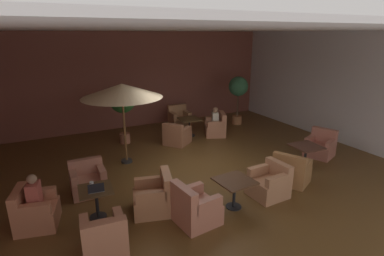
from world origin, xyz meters
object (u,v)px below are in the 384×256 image
at_px(potted_tree_mid_left, 123,103).
at_px(patron_by_window, 34,193).
at_px(armchair_front_right_south, 179,120).
at_px(patio_umbrella_tall_red, 122,91).
at_px(iced_drink_cup, 92,184).
at_px(cafe_table_front_right, 189,123).
at_px(cafe_table_mid_center, 306,150).
at_px(armchair_rear_right_north, 269,184).
at_px(armchair_front_left_south, 155,198).
at_px(cafe_table_rear_right, 235,185).
at_px(open_laptop, 96,189).
at_px(armchair_front_left_east, 104,238).
at_px(armchair_front_right_north, 177,136).
at_px(armchair_front_left_west, 88,181).
at_px(armchair_mid_center_east, 291,172).
at_px(armchair_rear_right_east, 195,208).
at_px(armchair_front_left_north, 35,212).
at_px(cafe_table_front_left, 96,195).
at_px(armchair_mid_center_north, 320,147).
at_px(patron_blue_shirt, 215,117).
at_px(armchair_front_right_east, 216,127).
at_px(potted_tree_left_corner, 238,90).

height_order(potted_tree_mid_left, patron_by_window, potted_tree_mid_left).
height_order(armchair_front_right_south, patio_umbrella_tall_red, patio_umbrella_tall_red).
relative_size(potted_tree_mid_left, iced_drink_cup, 17.76).
height_order(cafe_table_front_right, cafe_table_mid_center, same).
bearing_deg(potted_tree_mid_left, armchair_rear_right_north, -68.10).
height_order(armchair_front_left_south, iced_drink_cup, armchair_front_left_south).
distance_m(cafe_table_rear_right, open_laptop, 2.88).
relative_size(armchair_front_left_south, patio_umbrella_tall_red, 0.42).
relative_size(armchair_front_left_east, patio_umbrella_tall_red, 0.35).
bearing_deg(armchair_front_right_south, armchair_front_right_north, -117.52).
height_order(armchair_front_left_west, armchair_front_right_north, armchair_front_right_north).
xyz_separation_m(armchair_mid_center_east, cafe_table_rear_right, (-1.95, -0.29, 0.22)).
relative_size(armchair_rear_right_east, open_laptop, 2.65).
relative_size(armchair_front_left_north, iced_drink_cup, 8.39).
height_order(cafe_table_rear_right, armchair_rear_right_east, armchair_rear_right_east).
bearing_deg(cafe_table_front_left, armchair_mid_center_north, 2.27).
xyz_separation_m(cafe_table_front_right, patron_blue_shirt, (0.88, -0.38, 0.22)).
relative_size(armchair_rear_right_east, potted_tree_mid_left, 0.45).
distance_m(armchair_front_right_south, iced_drink_cup, 6.32).
bearing_deg(armchair_rear_right_north, cafe_table_front_left, 166.32).
relative_size(armchair_front_left_south, armchair_mid_center_east, 0.93).
bearing_deg(armchair_rear_right_north, armchair_mid_center_north, 21.23).
height_order(cafe_table_rear_right, patio_umbrella_tall_red, patio_umbrella_tall_red).
bearing_deg(armchair_front_right_east, armchair_rear_right_east, -125.71).
distance_m(armchair_front_right_south, open_laptop, 6.49).
bearing_deg(armchair_front_right_south, patio_umbrella_tall_red, -140.09).
distance_m(cafe_table_front_left, armchair_mid_center_east, 4.74).
bearing_deg(armchair_front_left_south, cafe_table_front_left, 164.84).
xyz_separation_m(armchair_front_right_north, armchair_front_right_east, (1.71, 0.21, 0.02)).
bearing_deg(armchair_front_left_south, armchair_rear_right_north, -13.03).
height_order(patron_blue_shirt, open_laptop, patron_blue_shirt).
height_order(armchair_front_left_south, cafe_table_front_right, armchair_front_left_south).
bearing_deg(armchair_front_left_south, iced_drink_cup, 159.53).
bearing_deg(armchair_front_right_north, patron_blue_shirt, 7.88).
xyz_separation_m(cafe_table_front_right, armchair_mid_center_east, (0.62, -4.55, -0.19)).
xyz_separation_m(cafe_table_front_right, cafe_table_rear_right, (-1.33, -4.84, 0.03)).
relative_size(armchair_rear_right_north, armchair_rear_right_east, 0.92).
height_order(armchair_front_left_south, patron_by_window, patron_by_window).
height_order(cafe_table_front_right, armchair_mid_center_east, armchair_mid_center_east).
distance_m(cafe_table_front_right, armchair_front_right_south, 1.01).
xyz_separation_m(cafe_table_front_left, potted_tree_mid_left, (1.71, 4.19, 0.92)).
distance_m(armchair_front_right_east, armchair_mid_center_north, 3.69).
xyz_separation_m(armchair_front_left_north, open_laptop, (1.14, -0.38, 0.40)).
distance_m(armchair_front_right_south, armchair_mid_center_north, 5.34).
bearing_deg(open_laptop, armchair_rear_right_east, -29.45).
bearing_deg(cafe_table_front_right, potted_tree_left_corner, 10.80).
distance_m(armchair_mid_center_east, potted_tree_left_corner, 5.47).
bearing_deg(potted_tree_left_corner, cafe_table_front_right, -169.20).
distance_m(armchair_rear_right_east, potted_tree_left_corner, 7.36).
height_order(cafe_table_front_left, iced_drink_cup, iced_drink_cup).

